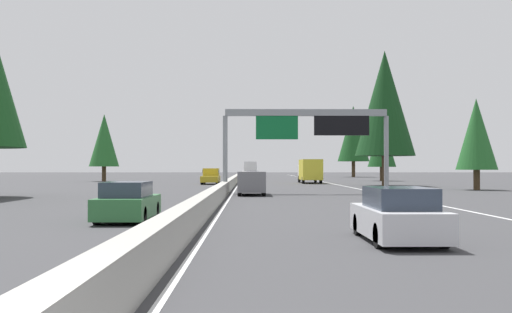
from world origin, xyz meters
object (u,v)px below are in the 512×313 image
object	(u,v)px
conifer_right_mid	(385,103)
sign_gantry_overhead	(308,126)
oncoming_far	(211,176)
oncoming_near	(128,203)
sedan_mid_left	(398,216)
sedan_far_right	(253,177)
conifer_right_far	(382,142)
bus_near_center	(250,168)
conifer_left_mid	(104,140)
conifer_right_near	(476,134)
minivan_far_center	(252,182)
conifer_right_distant	(353,134)
box_truck_near_right	(310,170)

from	to	relation	value
conifer_right_mid	sign_gantry_overhead	bearing A→B (deg)	151.41
oncoming_far	oncoming_near	bearing A→B (deg)	0.07
sedan_mid_left	oncoming_far	xyz separation A→B (m)	(53.79, 8.61, 0.23)
sedan_far_right	sedan_mid_left	bearing A→B (deg)	-176.90
oncoming_near	conifer_right_far	world-z (taller)	conifer_right_far
bus_near_center	conifer_right_mid	xyz separation A→B (m)	(-59.32, -14.54, 7.20)
sign_gantry_overhead	conifer_left_mid	world-z (taller)	conifer_left_mid
conifer_right_near	conifer_right_mid	size ratio (longest dim) A/B	0.55
conifer_right_mid	sedan_far_right	bearing A→B (deg)	37.55
bus_near_center	conifer_right_near	xyz separation A→B (m)	(-71.30, -19.84, 3.18)
sedan_mid_left	conifer_right_mid	distance (m)	49.49
sign_gantry_overhead	oncoming_near	xyz separation A→B (m)	(-22.80, 9.01, -4.43)
conifer_right_far	conifer_left_mid	xyz separation A→B (m)	(-2.10, 39.80, 0.14)
conifer_right_near	conifer_left_mid	xyz separation A→B (m)	(31.81, 40.53, 0.88)
minivan_far_center	conifer_right_mid	xyz separation A→B (m)	(21.04, -14.51, 7.97)
minivan_far_center	conifer_right_near	distance (m)	22.14
oncoming_far	conifer_left_mid	distance (m)	21.57
conifer_right_near	conifer_right_distant	distance (m)	67.24
conifer_right_distant	conifer_left_mid	world-z (taller)	conifer_right_distant
minivan_far_center	bus_near_center	bearing A→B (deg)	0.02
conifer_right_mid	conifer_right_distant	xyz separation A→B (m)	(55.13, -6.30, -0.15)
conifer_right_distant	conifer_left_mid	bearing A→B (deg)	130.37
minivan_far_center	box_truck_near_right	bearing A→B (deg)	-13.30
oncoming_near	conifer_right_far	xyz separation A→B (m)	(63.41, -23.77, 4.96)
conifer_right_near	conifer_left_mid	world-z (taller)	conifer_left_mid
bus_near_center	conifer_left_mid	bearing A→B (deg)	152.35
sedan_mid_left	box_truck_near_right	xyz separation A→B (m)	(57.87, -3.52, 0.93)
sedan_far_right	conifer_right_mid	xyz separation A→B (m)	(-18.51, -14.23, 8.24)
box_truck_near_right	oncoming_near	bearing A→B (deg)	166.86
sedan_mid_left	conifer_right_far	world-z (taller)	conifer_right_far
sedan_mid_left	conifer_right_far	size ratio (longest dim) A/B	0.47
sedan_mid_left	minivan_far_center	xyz separation A→B (m)	(26.59, 3.87, 0.27)
sedan_far_right	conifer_right_near	bearing A→B (deg)	-147.36
oncoming_near	oncoming_far	distance (m)	47.65
minivan_far_center	oncoming_near	bearing A→B (deg)	167.10
conifer_right_distant	sedan_mid_left	bearing A→B (deg)	170.64
oncoming_near	conifer_left_mid	xyz separation A→B (m)	(61.31, 16.03, 5.09)
sedan_mid_left	oncoming_far	bearing A→B (deg)	9.09
bus_near_center	oncoming_far	xyz separation A→B (m)	(-53.16, 4.71, -0.80)
conifer_right_far	sedan_far_right	bearing A→B (deg)	100.31
sign_gantry_overhead	conifer_right_near	size ratio (longest dim) A/B	1.57
sign_gantry_overhead	sedan_far_right	bearing A→B (deg)	6.21
oncoming_near	conifer_right_mid	bearing A→B (deg)	155.17
oncoming_near	conifer_left_mid	world-z (taller)	conifer_left_mid
minivan_far_center	oncoming_near	size ratio (longest dim) A/B	1.14
conifer_right_near	sign_gantry_overhead	bearing A→B (deg)	113.40
conifer_right_distant	conifer_left_mid	distance (m)	54.59
sign_gantry_overhead	minivan_far_center	size ratio (longest dim) A/B	2.54
conifer_left_mid	conifer_right_distant	bearing A→B (deg)	-49.63
box_truck_near_right	conifer_left_mid	distance (m)	29.99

